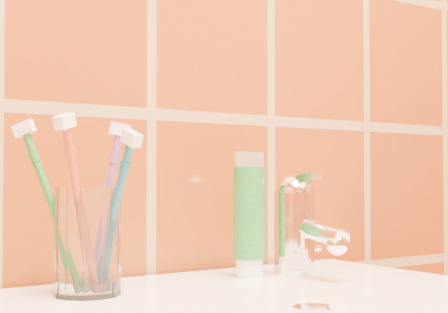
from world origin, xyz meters
TOP-DOWN VIEW (x-y plane):
  - glass_tumbler at (-0.12, 1.10)m, footprint 0.08×0.08m
  - toothpaste_tube at (0.08, 1.11)m, footprint 0.04×0.04m
  - faucet at (0.14, 1.09)m, footprint 0.05×0.11m
  - toothbrush_0 at (-0.11, 1.08)m, footprint 0.06×0.14m
  - toothbrush_1 at (-0.10, 1.10)m, footprint 0.09×0.08m
  - toothbrush_2 at (-0.15, 1.12)m, footprint 0.14×0.14m
  - toothbrush_3 at (-0.14, 1.08)m, footprint 0.12×0.11m

SIDE VIEW (x-z plane):
  - glass_tumbler at x=-0.12m, z-range 0.85..0.96m
  - faucet at x=0.14m, z-range 0.85..0.97m
  - toothpaste_tube at x=0.08m, z-range 0.85..0.99m
  - toothbrush_0 at x=-0.11m, z-range 0.84..1.02m
  - toothbrush_1 at x=-0.10m, z-range 0.84..1.03m
  - toothbrush_2 at x=-0.15m, z-range 0.84..1.03m
  - toothbrush_3 at x=-0.14m, z-range 0.84..1.03m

